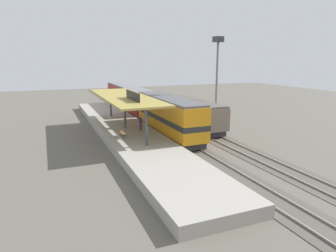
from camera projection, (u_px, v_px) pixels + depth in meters
ground_plane at (176, 130)px, 38.22m from camera, size 120.00×120.00×0.00m
track_near at (161, 131)px, 37.47m from camera, size 3.20×110.00×0.16m
track_far at (194, 128)px, 39.18m from camera, size 3.20×110.00×0.16m
platform at (125, 131)px, 35.66m from camera, size 6.00×44.00×0.90m
station_canopy at (125, 98)px, 34.68m from camera, size 5.20×18.00×4.70m
platform_bench at (122, 133)px, 31.27m from camera, size 0.44×1.70×0.50m
locomotive at (168, 116)px, 34.82m from camera, size 2.93×14.43×4.44m
passenger_carriage_single at (128, 98)px, 51.07m from camera, size 2.90×20.00×4.24m
freight_car at (195, 114)px, 38.66m from camera, size 2.80×12.00×3.54m
light_mast at (217, 63)px, 38.49m from camera, size 1.10×1.10×11.70m
person_waiting at (140, 122)px, 34.19m from camera, size 0.34×0.34×1.71m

